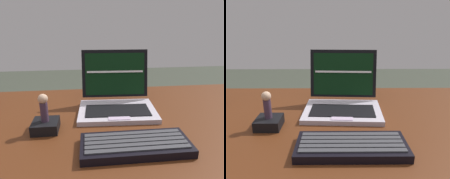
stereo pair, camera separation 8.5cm
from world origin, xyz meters
The scene contains 5 objects.
desk centered at (0.00, 0.00, 0.63)m, with size 1.59×0.77×0.74m.
laptop_front centered at (-0.03, 0.10, 0.78)m, with size 0.31×0.27×0.23m.
external_keyboard centered at (-0.01, -0.19, 0.75)m, with size 0.32×0.13×0.03m.
figurine_stand centered at (-0.29, -0.05, 0.75)m, with size 0.09×0.09×0.04m, color black.
figurine centered at (-0.29, -0.05, 0.82)m, with size 0.03×0.03×0.10m.
Camera 1 is at (-0.14, -0.71, 1.10)m, focal length 34.38 mm.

